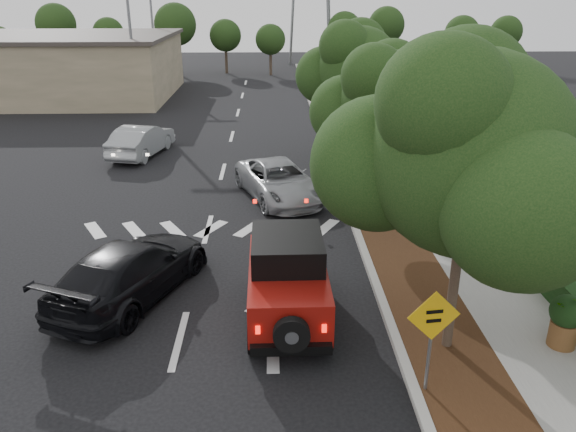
{
  "coord_description": "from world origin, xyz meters",
  "views": [
    {
      "loc": [
        2.01,
        -10.18,
        6.94
      ],
      "look_at": [
        2.42,
        3.0,
        1.62
      ],
      "focal_mm": 35.0,
      "sensor_mm": 36.0,
      "label": 1
    }
  ],
  "objects_px": {
    "silver_suv_ahead": "(279,181)",
    "speed_hump_sign": "(432,328)",
    "red_jeep": "(287,277)",
    "black_suv_oncoming": "(131,270)"
  },
  "relations": [
    {
      "from": "silver_suv_ahead",
      "to": "speed_hump_sign",
      "type": "distance_m",
      "value": 10.95
    },
    {
      "from": "black_suv_oncoming",
      "to": "speed_hump_sign",
      "type": "xyz_separation_m",
      "value": [
        6.19,
        -3.79,
        0.73
      ]
    },
    {
      "from": "red_jeep",
      "to": "silver_suv_ahead",
      "type": "xyz_separation_m",
      "value": [
        -0.05,
        7.84,
        -0.34
      ]
    },
    {
      "from": "red_jeep",
      "to": "black_suv_oncoming",
      "type": "relative_size",
      "value": 0.79
    },
    {
      "from": "red_jeep",
      "to": "silver_suv_ahead",
      "type": "bearing_deg",
      "value": 89.88
    },
    {
      "from": "red_jeep",
      "to": "speed_hump_sign",
      "type": "xyz_separation_m",
      "value": [
        2.47,
        -2.79,
        0.44
      ]
    },
    {
      "from": "silver_suv_ahead",
      "to": "speed_hump_sign",
      "type": "xyz_separation_m",
      "value": [
        2.52,
        -10.63,
        0.78
      ]
    },
    {
      "from": "silver_suv_ahead",
      "to": "black_suv_oncoming",
      "type": "height_order",
      "value": "black_suv_oncoming"
    },
    {
      "from": "speed_hump_sign",
      "to": "red_jeep",
      "type": "bearing_deg",
      "value": 124.2
    },
    {
      "from": "silver_suv_ahead",
      "to": "red_jeep",
      "type": "bearing_deg",
      "value": -108.96
    }
  ]
}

